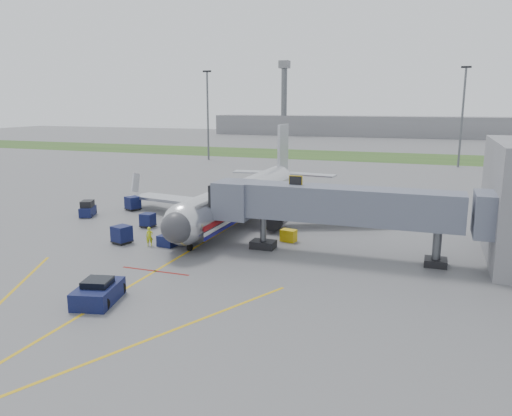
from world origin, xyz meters
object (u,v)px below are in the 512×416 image
(airliner, at_px, (243,197))
(baggage_tug, at_px, (88,209))
(pushback_tug, at_px, (98,293))
(ramp_worker, at_px, (149,237))
(belt_loader, at_px, (176,236))

(airliner, relative_size, baggage_tug, 11.98)
(airliner, bearing_deg, pushback_tug, -90.60)
(ramp_worker, bearing_deg, airliner, 42.20)
(pushback_tug, bearing_deg, airliner, 89.40)
(belt_loader, height_order, ramp_worker, belt_loader)
(airliner, relative_size, ramp_worker, 19.70)
(ramp_worker, bearing_deg, belt_loader, 18.79)
(airliner, bearing_deg, ramp_worker, -107.78)
(airliner, distance_m, baggage_tug, 18.56)
(pushback_tug, bearing_deg, baggage_tug, 129.47)
(baggage_tug, height_order, ramp_worker, baggage_tug)
(baggage_tug, bearing_deg, belt_loader, -23.02)
(airliner, distance_m, pushback_tug, 26.11)
(pushback_tug, relative_size, belt_loader, 0.86)
(airliner, distance_m, ramp_worker, 13.95)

